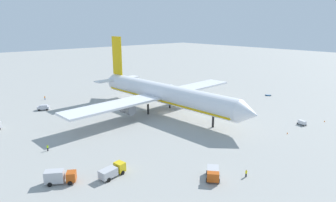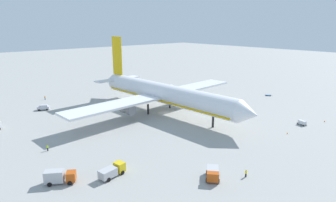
# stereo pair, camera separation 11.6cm
# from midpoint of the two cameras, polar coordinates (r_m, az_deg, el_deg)

# --- Properties ---
(ground_plane) EXTENTS (600.00, 600.00, 0.00)m
(ground_plane) POSITION_cam_midpoint_polar(r_m,az_deg,el_deg) (105.03, -0.62, -2.34)
(ground_plane) COLOR #9E9E99
(airliner) EXTENTS (74.63, 74.95, 26.56)m
(airliner) POSITION_cam_midpoint_polar(r_m,az_deg,el_deg) (104.01, -1.12, 1.53)
(airliner) COLOR white
(airliner) RESTS_ON ground
(service_truck_2) EXTENTS (5.05, 5.30, 2.30)m
(service_truck_2) POSITION_cam_midpoint_polar(r_m,az_deg,el_deg) (62.33, 8.88, -14.00)
(service_truck_2) COLOR #BF4C14
(service_truck_2) RESTS_ON ground
(service_truck_3) EXTENTS (3.25, 6.19, 2.44)m
(service_truck_3) POSITION_cam_midpoint_polar(r_m,az_deg,el_deg) (63.50, -11.05, -13.47)
(service_truck_3) COLOR yellow
(service_truck_3) RESTS_ON ground
(service_truck_4) EXTENTS (5.00, 6.20, 2.88)m
(service_truck_4) POSITION_cam_midpoint_polar(r_m,az_deg,el_deg) (63.81, -20.88, -13.85)
(service_truck_4) COLOR #BF4C14
(service_truck_4) RESTS_ON ground
(service_van) EXTENTS (3.71, 4.60, 1.97)m
(service_van) POSITION_cam_midpoint_polar(r_m,az_deg,el_deg) (117.87, -23.58, -1.17)
(service_van) COLOR silver
(service_van) RESTS_ON ground
(baggage_cart_0) EXTENTS (2.75, 2.57, 0.40)m
(baggage_cart_0) POSITION_cam_midpoint_polar(r_m,az_deg,el_deg) (137.62, 19.28, 1.11)
(baggage_cart_0) COLOR #26598C
(baggage_cart_0) RESTS_ON ground
(baggage_cart_1) EXTENTS (3.60, 2.45, 1.42)m
(baggage_cart_1) POSITION_cam_midpoint_polar(r_m,az_deg,el_deg) (146.92, 0.70, 3.00)
(baggage_cart_1) COLOR #595B60
(baggage_cart_1) RESTS_ON ground
(baggage_cart_2) EXTENTS (3.49, 2.07, 1.46)m
(baggage_cart_2) POSITION_cam_midpoint_polar(r_m,az_deg,el_deg) (101.90, 25.09, -3.89)
(baggage_cart_2) COLOR #595B60
(baggage_cart_2) RESTS_ON ground
(ground_worker_0) EXTENTS (0.46, 0.46, 1.66)m
(ground_worker_0) POSITION_cam_midpoint_polar(r_m,az_deg,el_deg) (80.20, -22.88, -8.57)
(ground_worker_0) COLOR black
(ground_worker_0) RESTS_ON ground
(ground_worker_1) EXTENTS (0.44, 0.44, 1.64)m
(ground_worker_1) POSITION_cam_midpoint_polar(r_m,az_deg,el_deg) (64.61, 15.25, -13.71)
(ground_worker_1) COLOR black
(ground_worker_1) RESTS_ON ground
(ground_worker_4) EXTENTS (0.46, 0.46, 1.74)m
(ground_worker_4) POSITION_cam_midpoint_polar(r_m,az_deg,el_deg) (133.66, -23.34, 0.59)
(ground_worker_4) COLOR navy
(ground_worker_4) RESTS_ON ground
(traffic_cone_0) EXTENTS (0.36, 0.36, 0.55)m
(traffic_cone_0) POSITION_cam_midpoint_polar(r_m,az_deg,el_deg) (108.51, 28.69, -3.52)
(traffic_cone_0) COLOR orange
(traffic_cone_0) RESTS_ON ground
(traffic_cone_1) EXTENTS (0.36, 0.36, 0.55)m
(traffic_cone_1) POSITION_cam_midpoint_polar(r_m,az_deg,el_deg) (92.04, 22.64, -5.91)
(traffic_cone_1) COLOR orange
(traffic_cone_1) RESTS_ON ground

